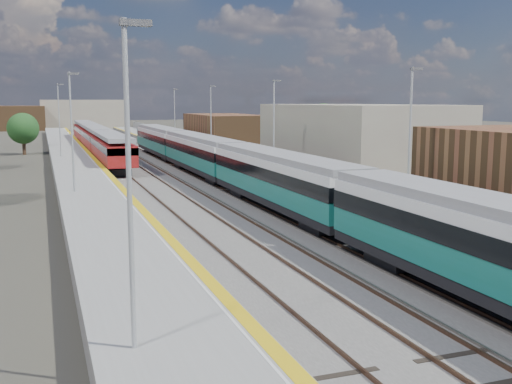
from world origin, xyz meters
TOP-DOWN VIEW (x-y plane):
  - ground at (0.00, 50.00)m, footprint 320.00×320.00m
  - ballast_bed at (-2.25, 52.50)m, footprint 10.50×155.00m
  - tracks at (-1.65, 54.18)m, footprint 8.96×160.00m
  - platform_right at (5.28, 52.49)m, footprint 4.70×155.00m
  - platform_left at (-9.05, 52.49)m, footprint 4.30×155.00m
  - buildings at (-18.12, 138.60)m, footprint 72.00×185.50m
  - green_train at (1.50, 37.29)m, footprint 2.76×76.77m
  - red_train at (-5.50, 73.84)m, footprint 2.69×54.58m
  - tree_c at (-14.16, 75.38)m, footprint 3.89×3.89m
  - tree_d at (20.19, 60.32)m, footprint 4.77×4.77m

SIDE VIEW (x-z plane):
  - ground at x=0.00m, z-range 0.00..0.00m
  - ballast_bed at x=-2.25m, z-range 0.00..0.06m
  - tracks at x=-1.65m, z-range 0.02..0.19m
  - platform_left at x=-9.05m, z-range -3.74..4.78m
  - platform_right at x=5.28m, z-range -3.72..4.80m
  - red_train at x=-5.50m, z-range 0.31..3.70m
  - green_train at x=1.50m, z-range 0.62..3.65m
  - tree_c at x=-14.16m, z-range 0.68..5.95m
  - tree_d at x=20.19m, z-range 0.84..7.30m
  - buildings at x=-18.12m, z-range -9.30..30.70m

